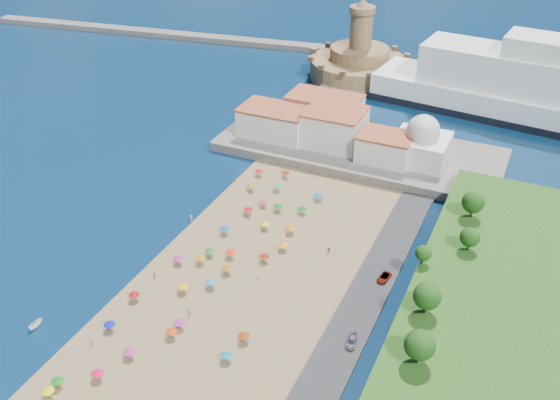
% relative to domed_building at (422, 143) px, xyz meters
% --- Properties ---
extents(ground, '(700.00, 700.00, 0.00)m').
position_rel_domed_building_xyz_m(ground, '(-30.00, -71.00, -8.97)').
color(ground, '#071938').
rests_on(ground, ground).
extents(terrace, '(90.00, 36.00, 3.00)m').
position_rel_domed_building_xyz_m(terrace, '(-20.00, 2.00, -7.47)').
color(terrace, '#59544C').
rests_on(terrace, ground).
extents(jetty, '(18.00, 70.00, 2.40)m').
position_rel_domed_building_xyz_m(jetty, '(-42.00, 37.00, -7.77)').
color(jetty, '#59544C').
rests_on(jetty, ground).
extents(breakwater, '(199.03, 34.77, 2.60)m').
position_rel_domed_building_xyz_m(breakwater, '(-140.00, 82.00, -7.67)').
color(breakwater, '#59544C').
rests_on(breakwater, ground).
extents(waterfront_buildings, '(57.00, 29.00, 11.00)m').
position_rel_domed_building_xyz_m(waterfront_buildings, '(-33.05, 2.64, -1.10)').
color(waterfront_buildings, silver).
rests_on(waterfront_buildings, terrace).
extents(domed_building, '(16.00, 16.00, 15.00)m').
position_rel_domed_building_xyz_m(domed_building, '(0.00, 0.00, 0.00)').
color(domed_building, silver).
rests_on(domed_building, terrace).
extents(fortress, '(40.00, 40.00, 32.40)m').
position_rel_domed_building_xyz_m(fortress, '(-42.00, 67.00, -2.29)').
color(fortress, '#97754B').
rests_on(fortress, ground).
extents(beach_parasols, '(31.65, 116.82, 2.20)m').
position_rel_domed_building_xyz_m(beach_parasols, '(-31.49, -78.98, -6.83)').
color(beach_parasols, gray).
rests_on(beach_parasols, beach).
extents(beachgoers, '(40.23, 88.63, 1.85)m').
position_rel_domed_building_xyz_m(beachgoers, '(-30.91, -59.92, -7.84)').
color(beachgoers, tan).
rests_on(beachgoers, beach).
extents(moored_boats, '(7.21, 23.24, 1.55)m').
position_rel_domed_building_xyz_m(moored_boats, '(-54.44, -113.69, -8.22)').
color(moored_boats, white).
rests_on(moored_boats, ground).
extents(parked_cars, '(2.82, 58.22, 1.39)m').
position_rel_domed_building_xyz_m(parked_cars, '(6.00, -80.12, -7.60)').
color(parked_cars, gray).
rests_on(parked_cars, promenade).
extents(hillside_trees, '(12.78, 107.58, 7.55)m').
position_rel_domed_building_xyz_m(hillside_trees, '(19.51, -79.99, 1.23)').
color(hillside_trees, '#382314').
rests_on(hillside_trees, hillside).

